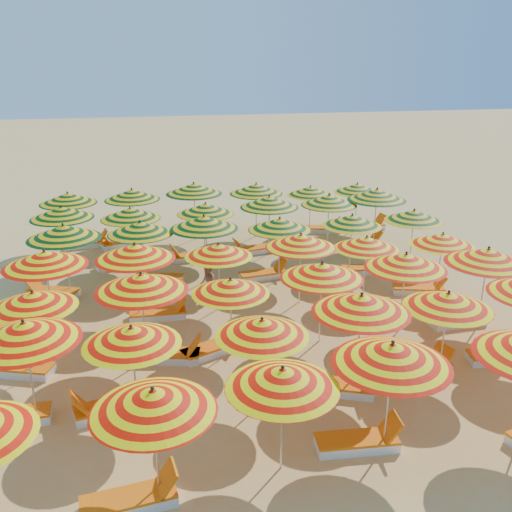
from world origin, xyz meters
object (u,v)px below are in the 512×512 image
umbrella_2 (282,378)px  umbrella_15 (322,271)px  umbrella_13 (141,283)px  umbrella_23 (442,240)px  umbrella_21 (301,241)px  umbrella_16 (406,261)px  lounger_8 (18,368)px  lounger_24 (121,243)px  umbrella_6 (24,332)px  lounger_17 (366,269)px  lounger_5 (340,387)px  lounger_14 (52,292)px  umbrella_25 (140,228)px  lounger_19 (121,263)px  lounger_23 (88,243)px  umbrella_26 (204,222)px  umbrella_1 (153,401)px  umbrella_33 (269,202)px  umbrella_36 (68,198)px  umbrella_14 (230,286)px  umbrella_24 (63,232)px  beachgoer_b (208,283)px  lounger_21 (253,250)px  umbrella_3 (392,354)px  umbrella_9 (361,304)px  umbrella_34 (329,200)px  umbrella_28 (352,220)px  lounger_12 (159,313)px  lounger_13 (420,289)px  umbrella_40 (311,191)px  umbrella_22 (367,243)px  umbrella_8 (262,328)px  lounger_3 (8,418)px  umbrella_29 (414,216)px  lounger_7 (503,357)px  umbrella_7 (132,336)px  lounger_25 (322,229)px  umbrella_18 (45,259)px  umbrella_20 (218,250)px  umbrella_35 (377,195)px  umbrella_31 (130,213)px  lounger_22 (362,244)px  lounger_20 (192,256)px  umbrella_32 (205,209)px  lounger_1 (359,442)px

umbrella_2 → umbrella_15: umbrella_15 is taller
umbrella_13 → umbrella_23: size_ratio=1.37×
umbrella_21 → umbrella_16: bearing=-47.4°
lounger_8 → lounger_24: 10.17m
umbrella_6 → lounger_17: bearing=33.2°
lounger_5 → lounger_14: (-7.51, 7.46, 0.00)m
umbrella_25 → lounger_19: bearing=112.7°
lounger_5 → lounger_23: same height
umbrella_26 → umbrella_1: bearing=-101.7°
umbrella_33 → lounger_8: size_ratio=1.67×
umbrella_36 → umbrella_15: bearing=-52.6°
umbrella_14 → umbrella_24: 6.82m
beachgoer_b → umbrella_24: bearing=-110.2°
lounger_21 → umbrella_3: bearing=79.4°
umbrella_9 → umbrella_34: bearing=75.5°
umbrella_28 → lounger_12: (-7.10, -2.45, -1.87)m
lounger_14 → lounger_24: same height
lounger_13 → umbrella_40: bearing=118.5°
umbrella_21 → umbrella_22: size_ratio=0.95×
umbrella_24 → umbrella_8: bearing=-56.6°
lounger_3 → lounger_13: size_ratio=0.96×
umbrella_8 → lounger_3: size_ratio=1.59×
umbrella_29 → lounger_7: bearing=-96.6°
umbrella_7 → umbrella_28: 10.78m
lounger_24 → lounger_25: 8.96m
umbrella_18 → umbrella_20: bearing=5.3°
lounger_25 → umbrella_8: bearing=-98.9°
umbrella_3 → umbrella_8: bearing=136.1°
umbrella_9 → umbrella_25: (-4.97, 7.59, -0.09)m
umbrella_23 → umbrella_33: umbrella_33 is taller
umbrella_18 → umbrella_35: size_ratio=0.97×
umbrella_34 → umbrella_35: bearing=-0.2°
lounger_14 → lounger_25: size_ratio=1.00×
umbrella_9 → umbrella_31: (-5.30, 9.64, -0.10)m
umbrella_6 → umbrella_2: bearing=-28.0°
lounger_22 → beachgoer_b: bearing=-151.4°
lounger_14 → umbrella_6: bearing=115.6°
lounger_5 → lounger_20: same height
umbrella_28 → umbrella_32: bearing=152.9°
umbrella_32 → lounger_13: 8.48m
lounger_23 → lounger_25: same height
lounger_22 → umbrella_8: bearing=-125.0°
umbrella_1 → umbrella_6: size_ratio=0.95×
umbrella_2 → lounger_1: 2.57m
umbrella_21 → umbrella_40: umbrella_21 is taller
lounger_23 → umbrella_20: bearing=-66.5°
umbrella_36 → lounger_8: size_ratio=1.64×
umbrella_20 → umbrella_32: 4.69m
umbrella_33 → umbrella_35: 4.53m
umbrella_2 → lounger_7: bearing=22.4°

